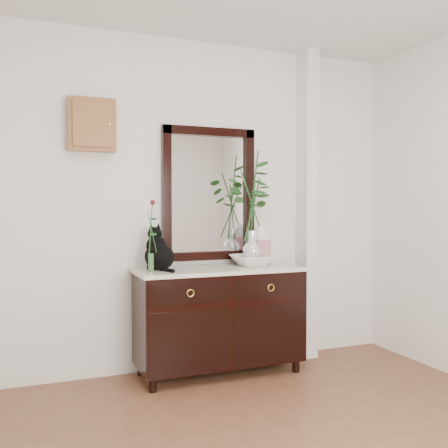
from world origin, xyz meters
name	(u,v)px	position (x,y,z in m)	size (l,w,h in m)	color
wall_back	(197,205)	(0.00, 1.98, 1.35)	(3.60, 0.04, 2.70)	white
pilaster	(307,205)	(1.00, 1.90, 1.35)	(0.12, 0.20, 2.70)	white
sideboard	(219,315)	(0.10, 1.73, 0.47)	(1.33, 0.52, 0.82)	black
wall_mirror	(209,194)	(0.10, 1.97, 1.44)	(0.80, 0.06, 1.10)	black
key_cabinet	(92,125)	(-0.85, 1.94, 1.95)	(0.35, 0.10, 0.40)	brown
cat	(159,248)	(-0.38, 1.77, 1.02)	(0.24, 0.29, 0.34)	black
lotus_bowl	(252,260)	(0.40, 1.76, 0.89)	(0.36, 0.36, 0.09)	white
vase_branches	(252,206)	(0.40, 1.76, 1.34)	(0.45, 0.45, 0.94)	silver
bud_vase_rose	(151,236)	(-0.47, 1.65, 1.12)	(0.07, 0.07, 0.54)	#346D36
ginger_jar	(261,245)	(0.48, 1.76, 1.02)	(0.13, 0.13, 0.34)	silver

